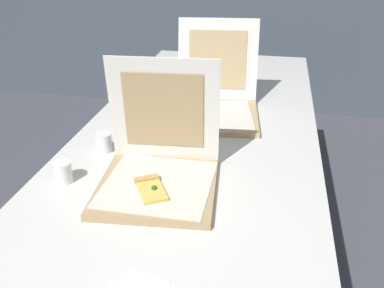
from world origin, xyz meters
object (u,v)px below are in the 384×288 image
(cup_white_near_center, at_px, (104,142))
(cup_white_far, at_px, (162,89))
(pizza_box_front, at_px, (158,170))
(cup_white_mid, at_px, (131,121))
(pizza_box_middle, at_px, (216,102))
(cup_white_near_left, at_px, (63,172))
(table, at_px, (196,146))

(cup_white_near_center, distance_m, cup_white_far, 0.58)
(pizza_box_front, bearing_deg, cup_white_mid, 114.84)
(pizza_box_front, relative_size, pizza_box_middle, 0.81)
(pizza_box_front, bearing_deg, cup_white_near_left, -176.83)
(pizza_box_middle, xyz_separation_m, cup_white_near_left, (-0.39, -0.63, -0.02))
(cup_white_mid, bearing_deg, cup_white_far, 85.75)
(pizza_box_middle, height_order, cup_white_far, pizza_box_middle)
(pizza_box_front, relative_size, cup_white_near_left, 5.62)
(pizza_box_middle, xyz_separation_m, cup_white_near_center, (-0.34, -0.41, -0.02))
(pizza_box_middle, xyz_separation_m, cup_white_mid, (-0.31, -0.21, -0.02))
(cup_white_far, bearing_deg, cup_white_mid, -94.25)
(cup_white_near_center, bearing_deg, cup_white_far, 83.95)
(cup_white_near_left, relative_size, cup_white_near_center, 1.00)
(table, relative_size, pizza_box_front, 6.33)
(pizza_box_front, height_order, pizza_box_middle, pizza_box_front)
(pizza_box_middle, bearing_deg, cup_white_far, 142.49)
(pizza_box_front, xyz_separation_m, cup_white_near_left, (-0.30, -0.04, -0.02))
(table, height_order, cup_white_mid, cup_white_mid)
(cup_white_near_left, bearing_deg, pizza_box_front, 8.04)
(cup_white_near_left, height_order, cup_white_mid, same)
(cup_white_far, bearing_deg, pizza_box_middle, -31.16)
(pizza_box_middle, bearing_deg, cup_white_near_center, -136.02)
(cup_white_mid, bearing_deg, pizza_box_middle, 34.18)
(pizza_box_middle, distance_m, cup_white_mid, 0.37)
(table, bearing_deg, cup_white_near_left, -130.98)
(cup_white_near_center, bearing_deg, table, 31.13)
(cup_white_far, bearing_deg, cup_white_near_center, -96.05)
(cup_white_mid, distance_m, cup_white_far, 0.38)
(table, bearing_deg, cup_white_near_center, -148.87)
(pizza_box_front, distance_m, cup_white_mid, 0.44)
(pizza_box_front, height_order, cup_white_mid, pizza_box_front)
(table, xyz_separation_m, cup_white_near_center, (-0.30, -0.18, 0.08))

